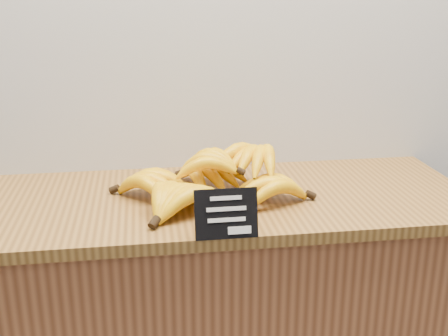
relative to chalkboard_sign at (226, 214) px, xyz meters
The scene contains 3 objects.
counter_top 0.27m from the chalkboard_sign, 84.32° to the left, with size 1.33×0.54×0.03m, color olive.
chalkboard_sign is the anchor object (origin of this frame).
banana_pile 0.25m from the chalkboard_sign, 90.51° to the left, with size 0.52×0.40×0.12m.
Camera 1 is at (-0.39, 1.38, 1.46)m, focal length 45.00 mm.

